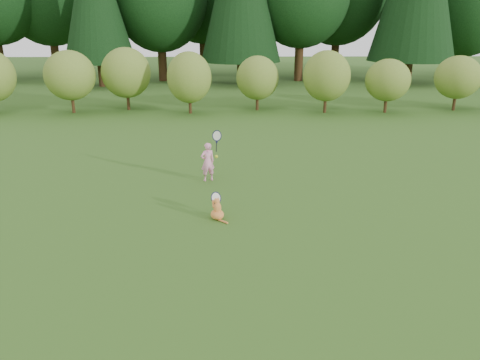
{
  "coord_description": "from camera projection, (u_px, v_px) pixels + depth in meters",
  "views": [
    {
      "loc": [
        -0.04,
        -8.86,
        3.97
      ],
      "look_at": [
        0.2,
        0.8,
        0.7
      ],
      "focal_mm": 35.0,
      "sensor_mm": 36.0,
      "label": 1
    }
  ],
  "objects": [
    {
      "name": "cat",
      "position": [
        217.0,
        208.0,
        9.88
      ],
      "size": [
        0.45,
        0.72,
        0.63
      ],
      "rotation": [
        0.0,
        0.0,
        0.33
      ],
      "color": "orange",
      "rests_on": "ground"
    },
    {
      "name": "child",
      "position": [
        208.0,
        161.0,
        12.18
      ],
      "size": [
        0.61,
        0.43,
        1.53
      ],
      "rotation": [
        0.0,
        0.0,
        3.53
      ],
      "color": "#FD97C1",
      "rests_on": "ground"
    },
    {
      "name": "shrub_row",
      "position": [
        229.0,
        81.0,
        21.53
      ],
      "size": [
        28.0,
        3.0,
        2.8
      ],
      "primitive_type": null,
      "color": "#5B7A26",
      "rests_on": "ground"
    },
    {
      "name": "tennis_ball",
      "position": [
        216.0,
        157.0,
        10.34
      ],
      "size": [
        0.07,
        0.07,
        0.07
      ],
      "color": "gold",
      "rests_on": "ground"
    },
    {
      "name": "ground",
      "position": [
        231.0,
        224.0,
        9.67
      ],
      "size": [
        100.0,
        100.0,
        0.0
      ],
      "primitive_type": "plane",
      "color": "#2A5718",
      "rests_on": "ground"
    }
  ]
}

